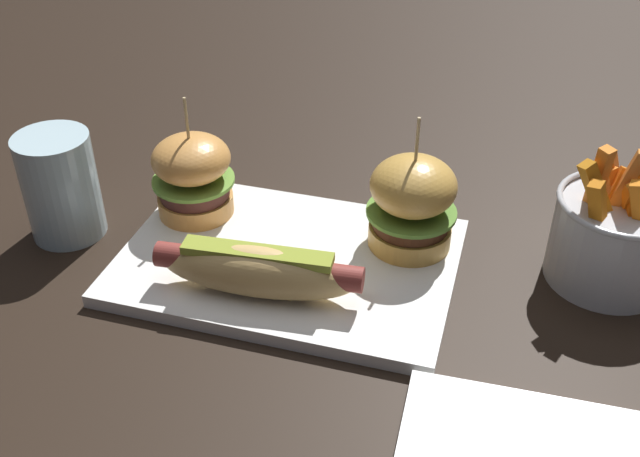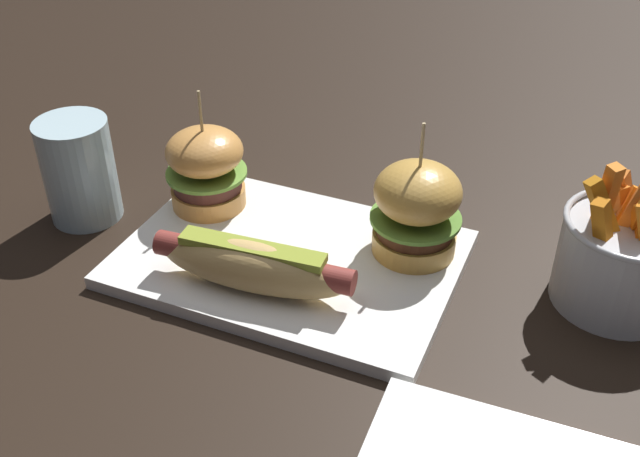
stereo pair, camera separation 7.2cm
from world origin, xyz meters
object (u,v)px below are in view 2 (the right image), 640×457
object	(u,v)px
slider_left	(206,168)
water_glass	(79,170)
platter_main	(290,259)
hot_dog	(253,264)
slider_right	(416,209)
fries_bucket	(622,258)

from	to	relation	value
slider_left	water_glass	distance (m)	0.14
platter_main	hot_dog	xyz separation A→B (m)	(-0.01, -0.06, 0.03)
platter_main	slider_right	distance (m)	0.14
platter_main	slider_left	distance (m)	0.14
slider_right	fries_bucket	bearing A→B (deg)	5.20
slider_right	slider_left	bearing A→B (deg)	-178.34
slider_left	slider_right	xyz separation A→B (m)	(0.23, 0.01, 0.00)
water_glass	platter_main	bearing A→B (deg)	1.54
slider_right	water_glass	xyz separation A→B (m)	(-0.36, -0.06, -0.01)
platter_main	slider_left	size ratio (longest dim) A/B	2.46
platter_main	fries_bucket	bearing A→B (deg)	13.44
fries_bucket	water_glass	world-z (taller)	fries_bucket
platter_main	water_glass	size ratio (longest dim) A/B	2.90
slider_right	fries_bucket	world-z (taller)	slider_right
water_glass	fries_bucket	bearing A→B (deg)	8.21
platter_main	hot_dog	world-z (taller)	hot_dog
slider_left	slider_right	bearing A→B (deg)	1.66
fries_bucket	water_glass	size ratio (longest dim) A/B	1.26
hot_dog	slider_right	distance (m)	0.17
slider_left	fries_bucket	world-z (taller)	slider_left
hot_dog	water_glass	bearing A→B (deg)	167.12
hot_dog	slider_left	world-z (taller)	slider_left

